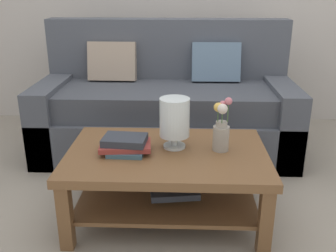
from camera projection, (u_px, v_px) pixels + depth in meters
ground_plane at (183, 194)px, 2.60m from camera, size 10.00×10.00×0.00m
couch at (166, 107)px, 3.22m from camera, size 2.05×0.90×1.06m
coffee_table at (167, 170)px, 2.25m from camera, size 1.15×0.75×0.43m
book_stack_main at (126, 145)px, 2.18m from camera, size 0.30×0.22×0.09m
glass_hurricane_vase at (175, 119)px, 2.21m from camera, size 0.17×0.17×0.30m
flower_pitcher at (221, 130)px, 2.18m from camera, size 0.10×0.10×0.32m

